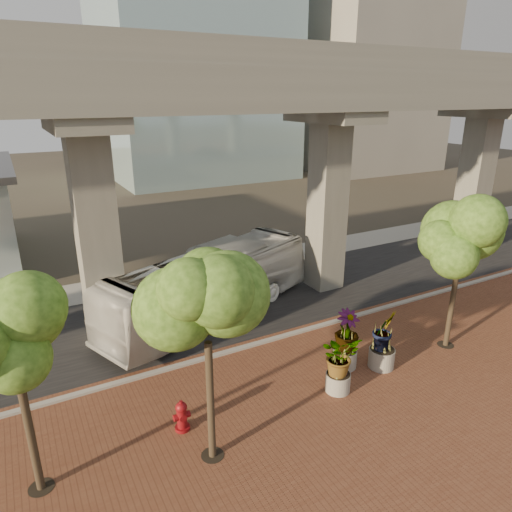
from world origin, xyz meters
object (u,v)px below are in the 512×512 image
fire_hydrant (182,416)px  planter_front (339,358)px  parked_car (468,219)px  transit_bus (211,285)px

fire_hydrant → planter_front: planter_front is taller
parked_car → transit_bus: bearing=77.4°
parked_car → planter_front: size_ratio=2.35×
transit_bus → fire_hydrant: bearing=128.1°
parked_car → planter_front: (-22.64, -11.97, 0.55)m
fire_hydrant → planter_front: (5.72, -0.77, 0.83)m
parked_car → fire_hydrant: (-28.36, -11.20, -0.28)m
parked_car → planter_front: planter_front is taller
transit_bus → planter_front: bearing=170.1°
transit_bus → planter_front: 7.96m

